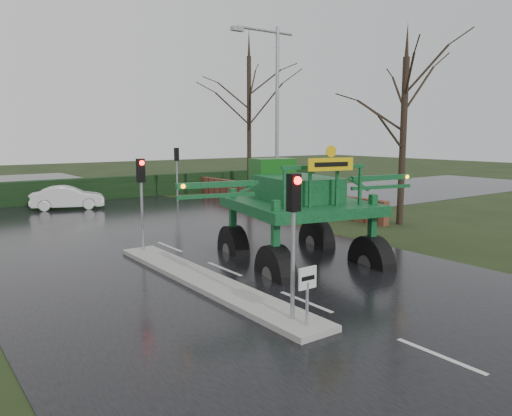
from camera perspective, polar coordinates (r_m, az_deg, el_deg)
ground at (r=13.42m, az=5.68°, el=-10.70°), size 140.00×140.00×0.00m
road_main at (r=21.66m, az=-12.20°, el=-3.45°), size 14.00×80.00×0.02m
road_cross at (r=27.17m, az=-17.33°, el=-1.25°), size 80.00×12.00×0.02m
median_island at (r=14.99m, az=-5.83°, el=-8.30°), size 1.20×10.00×0.16m
hedge_row at (r=34.69m, az=-21.65°, el=1.80°), size 44.00×0.90×1.50m
brick_wall at (r=31.96m, az=0.73°, el=1.61°), size 0.40×20.00×1.20m
keep_left_sign at (r=11.21m, az=5.89°, el=-8.91°), size 0.50×0.07×1.35m
traffic_signal_near at (r=11.22m, az=4.33°, el=-0.82°), size 0.26×0.33×3.52m
traffic_signal_mid at (r=18.48m, az=-12.98°, el=2.62°), size 0.26×0.33×3.52m
traffic_signal_far at (r=33.09m, az=-9.06°, el=5.19°), size 0.26×0.33×3.52m
street_light_right at (r=27.21m, az=1.91°, el=11.78°), size 3.85×0.30×10.00m
tree_right_near at (r=25.26m, az=16.55°, el=9.91°), size 5.60×5.60×9.64m
tree_right_far at (r=37.31m, az=-0.80°, el=11.65°), size 7.00×7.00×12.05m
crop_sprayer at (r=15.34m, az=1.87°, el=0.93°), size 8.87×6.38×5.05m
white_sedan at (r=31.54m, az=-20.65°, el=-0.13°), size 4.36×2.68×1.36m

